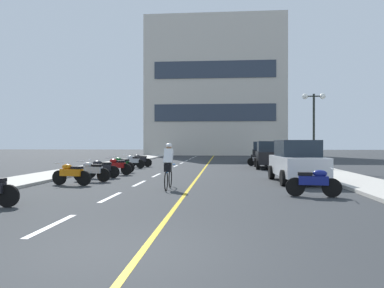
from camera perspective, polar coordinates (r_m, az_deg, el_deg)
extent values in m
plane|color=#2D3033|center=(26.51, 1.52, -3.52)|extent=(140.00, 140.00, 0.00)
cube|color=#B7B2A8|center=(30.72, -11.70, -2.91)|extent=(2.40, 72.00, 0.12)
cube|color=#B7B2A8|center=(30.00, 15.75, -2.98)|extent=(2.40, 72.00, 0.12)
cube|color=silver|center=(8.37, -20.56, -11.53)|extent=(0.14, 2.20, 0.01)
cube|color=silver|center=(12.06, -12.31, -7.93)|extent=(0.14, 2.20, 0.01)
cube|color=silver|center=(15.90, -8.04, -5.97)|extent=(0.14, 2.20, 0.01)
cube|color=silver|center=(19.80, -5.46, -4.76)|extent=(0.14, 2.20, 0.01)
cube|color=silver|center=(23.73, -3.73, -3.94)|extent=(0.14, 2.20, 0.01)
cube|color=silver|center=(27.69, -2.50, -3.36)|extent=(0.14, 2.20, 0.01)
cube|color=silver|center=(31.65, -1.58, -2.92)|extent=(0.14, 2.20, 0.01)
cube|color=silver|center=(35.62, -0.86, -2.58)|extent=(0.14, 2.20, 0.01)
cube|color=silver|center=(39.60, -0.29, -2.30)|extent=(0.14, 2.20, 0.01)
cube|color=silver|center=(43.59, 0.18, -2.08)|extent=(0.14, 2.20, 0.01)
cube|color=silver|center=(47.57, 0.57, -1.89)|extent=(0.14, 2.20, 0.01)
cube|color=silver|center=(51.56, 0.90, -1.73)|extent=(0.14, 2.20, 0.01)
cube|color=gold|center=(29.49, 2.34, -3.14)|extent=(0.12, 66.00, 0.01)
cube|color=beige|center=(54.36, 3.54, 8.59)|extent=(19.48, 6.69, 19.36)
cube|color=#2D3847|center=(50.54, 3.46, 4.81)|extent=(16.36, 0.10, 2.32)
cube|color=#2D3847|center=(51.34, 3.46, 11.29)|extent=(16.36, 0.10, 2.32)
cylinder|color=black|center=(24.97, 18.09, 1.92)|extent=(0.14, 0.14, 4.70)
cylinder|color=black|center=(25.14, 18.09, 6.94)|extent=(1.10, 0.08, 0.08)
sphere|color=white|center=(25.02, 16.86, 6.98)|extent=(0.36, 0.36, 0.36)
sphere|color=white|center=(25.27, 19.31, 6.91)|extent=(0.36, 0.36, 0.36)
cylinder|color=black|center=(17.94, 12.03, -4.26)|extent=(0.25, 0.65, 0.64)
cylinder|color=black|center=(18.30, 17.29, -4.17)|extent=(0.25, 0.65, 0.64)
cylinder|color=black|center=(15.20, 13.81, -5.05)|extent=(0.25, 0.65, 0.64)
cylinder|color=black|center=(15.62, 19.95, -4.91)|extent=(0.25, 0.65, 0.64)
cube|color=silver|center=(16.71, 15.71, -3.21)|extent=(1.88, 4.27, 0.80)
cube|color=#1E2833|center=(16.69, 15.72, -0.63)|extent=(1.65, 2.27, 0.70)
cylinder|color=black|center=(27.08, 9.70, -2.77)|extent=(0.24, 0.65, 0.64)
cylinder|color=black|center=(27.21, 13.29, -2.76)|extent=(0.24, 0.65, 0.64)
cylinder|color=black|center=(24.28, 10.01, -3.10)|extent=(0.24, 0.65, 0.64)
cylinder|color=black|center=(24.43, 14.00, -3.09)|extent=(0.24, 0.65, 0.64)
cube|color=black|center=(25.72, 11.74, -2.03)|extent=(1.86, 4.26, 0.80)
cube|color=#1E2833|center=(25.70, 11.74, -0.36)|extent=(1.64, 2.26, 0.70)
cylinder|color=black|center=(34.52, 9.20, -2.14)|extent=(0.26, 0.65, 0.64)
cylinder|color=black|center=(34.57, 12.02, -2.14)|extent=(0.26, 0.65, 0.64)
cylinder|color=black|center=(31.72, 9.23, -2.34)|extent=(0.26, 0.65, 0.64)
cylinder|color=black|center=(31.78, 12.30, -2.34)|extent=(0.26, 0.65, 0.64)
cube|color=black|center=(33.12, 10.69, -1.54)|extent=(1.99, 4.31, 0.80)
cube|color=#1E2833|center=(33.11, 10.69, -0.25)|extent=(1.71, 2.30, 0.70)
cylinder|color=black|center=(11.06, -26.28, -7.12)|extent=(0.60, 0.13, 0.60)
cylinder|color=black|center=(12.51, 20.54, -6.27)|extent=(0.61, 0.18, 0.60)
cylinder|color=black|center=(12.41, 15.47, -6.32)|extent=(0.61, 0.18, 0.60)
cube|color=navy|center=(12.42, 18.02, -5.29)|extent=(0.93, 0.40, 0.28)
ellipsoid|color=navy|center=(12.42, 18.94, -4.28)|extent=(0.47, 0.30, 0.22)
cube|color=black|center=(12.38, 16.86, -4.38)|extent=(0.47, 0.30, 0.10)
cylinder|color=silver|center=(12.45, 20.54, -3.53)|extent=(0.11, 0.60, 0.03)
cylinder|color=black|center=(16.05, -19.58, -4.85)|extent=(0.61, 0.20, 0.60)
cylinder|color=black|center=(15.46, -16.18, -5.04)|extent=(0.61, 0.20, 0.60)
cube|color=orange|center=(15.73, -17.92, -4.15)|extent=(0.93, 0.43, 0.28)
ellipsoid|color=orange|center=(15.82, -18.53, -3.32)|extent=(0.47, 0.31, 0.22)
cube|color=black|center=(15.58, -17.14, -3.45)|extent=(0.47, 0.31, 0.10)
cylinder|color=silver|center=(16.01, -19.58, -2.71)|extent=(0.13, 0.60, 0.03)
cylinder|color=black|center=(17.22, -16.69, -4.51)|extent=(0.61, 0.17, 0.60)
cylinder|color=black|center=(16.73, -13.34, -4.64)|extent=(0.61, 0.17, 0.60)
cube|color=#B2B2B7|center=(16.95, -15.04, -3.84)|extent=(0.93, 0.38, 0.28)
ellipsoid|color=#B2B2B7|center=(17.03, -15.64, -3.08)|extent=(0.46, 0.29, 0.22)
cube|color=black|center=(16.83, -14.27, -3.18)|extent=(0.46, 0.29, 0.10)
cylinder|color=silver|center=(17.18, -16.69, -2.52)|extent=(0.10, 0.60, 0.03)
cylinder|color=black|center=(18.56, -15.31, -4.17)|extent=(0.61, 0.20, 0.60)
cylinder|color=black|center=(18.40, -11.93, -4.21)|extent=(0.61, 0.20, 0.60)
cube|color=black|center=(18.45, -13.63, -3.51)|extent=(0.94, 0.43, 0.28)
ellipsoid|color=black|center=(18.47, -14.24, -2.82)|extent=(0.48, 0.31, 0.22)
cube|color=black|center=(18.41, -12.85, -2.90)|extent=(0.48, 0.31, 0.10)
cylinder|color=silver|center=(18.52, -15.31, -2.32)|extent=(0.13, 0.60, 0.03)
cylinder|color=black|center=(20.54, -12.78, -3.75)|extent=(0.61, 0.20, 0.60)
cylinder|color=black|center=(20.05, -9.99, -3.85)|extent=(0.61, 0.20, 0.60)
cube|color=maroon|center=(20.28, -11.40, -3.18)|extent=(0.94, 0.44, 0.28)
ellipsoid|color=maroon|center=(20.35, -11.91, -2.55)|extent=(0.48, 0.31, 0.22)
cube|color=black|center=(20.16, -10.76, -2.63)|extent=(0.48, 0.31, 0.10)
cylinder|color=silver|center=(20.51, -12.78, -2.08)|extent=(0.14, 0.60, 0.03)
cylinder|color=black|center=(22.24, -11.97, -3.46)|extent=(0.60, 0.26, 0.60)
cylinder|color=black|center=(21.67, -9.51, -3.55)|extent=(0.60, 0.26, 0.60)
cube|color=#0C4C19|center=(21.93, -10.75, -2.93)|extent=(0.94, 0.51, 0.28)
ellipsoid|color=#0C4C19|center=(22.03, -11.20, -2.34)|extent=(0.49, 0.35, 0.22)
cube|color=black|center=(21.80, -10.19, -2.42)|extent=(0.49, 0.35, 0.10)
cylinder|color=silver|center=(22.21, -11.97, -1.91)|extent=(0.19, 0.59, 0.03)
cylinder|color=black|center=(25.57, -10.15, -2.98)|extent=(0.61, 0.21, 0.60)
cylinder|color=black|center=(25.12, -7.88, -3.04)|extent=(0.61, 0.21, 0.60)
cube|color=#B2B2B7|center=(25.33, -9.02, -2.52)|extent=(0.94, 0.44, 0.28)
ellipsoid|color=#B2B2B7|center=(25.40, -9.43, -2.01)|extent=(0.48, 0.32, 0.22)
cube|color=black|center=(25.22, -8.50, -2.07)|extent=(0.48, 0.32, 0.10)
cylinder|color=silver|center=(25.54, -10.15, -1.64)|extent=(0.14, 0.60, 0.03)
cylinder|color=black|center=(26.99, -9.09, -2.82)|extent=(0.60, 0.14, 0.60)
cylinder|color=black|center=(26.81, -6.77, -2.84)|extent=(0.60, 0.14, 0.60)
cube|color=black|center=(26.88, -7.93, -2.36)|extent=(0.92, 0.33, 0.28)
ellipsoid|color=black|center=(26.91, -8.35, -1.89)|extent=(0.45, 0.27, 0.22)
cube|color=black|center=(26.84, -7.41, -1.94)|extent=(0.45, 0.27, 0.10)
cylinder|color=silver|center=(26.96, -9.09, -1.55)|extent=(0.07, 0.60, 0.03)
cylinder|color=black|center=(28.21, 11.26, -2.69)|extent=(0.60, 0.13, 0.60)
cylinder|color=black|center=(28.05, 9.04, -2.71)|extent=(0.60, 0.13, 0.60)
cube|color=#B2B2B7|center=(28.11, 10.15, -2.25)|extent=(0.91, 0.32, 0.28)
ellipsoid|color=#B2B2B7|center=(28.13, 10.55, -1.80)|extent=(0.45, 0.26, 0.22)
cube|color=black|center=(28.07, 9.64, -1.85)|extent=(0.45, 0.26, 0.10)
cylinder|color=silver|center=(28.18, 11.26, -1.47)|extent=(0.06, 0.60, 0.03)
torus|color=black|center=(14.41, -3.33, -5.25)|extent=(0.04, 0.72, 0.72)
torus|color=black|center=(13.38, -3.97, -5.67)|extent=(0.04, 0.72, 0.72)
cylinder|color=blue|center=(13.85, -3.66, -4.23)|extent=(0.04, 0.95, 0.04)
cube|color=black|center=(13.68, -3.75, -3.36)|extent=(0.10, 0.20, 0.06)
cylinder|color=blue|center=(14.27, -3.39, -3.09)|extent=(0.42, 0.03, 0.03)
cube|color=black|center=(13.74, -3.72, -3.64)|extent=(0.24, 0.36, 0.28)
cube|color=white|center=(13.86, -3.63, -1.95)|extent=(0.32, 0.45, 0.61)
sphere|color=#8C6647|center=(13.98, -3.55, -0.49)|extent=(0.20, 0.20, 0.20)
ellipsoid|color=white|center=(13.98, -3.55, -0.21)|extent=(0.24, 0.26, 0.16)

